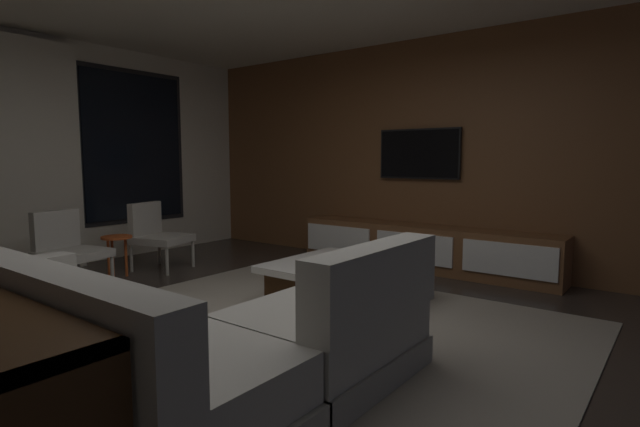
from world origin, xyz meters
TOP-DOWN VIEW (x-y plane):
  - floor at (0.00, 0.00)m, footprint 9.20×9.20m
  - back_wall_with_window at (-0.06, 3.62)m, footprint 6.60×0.30m
  - media_wall at (3.06, 0.00)m, footprint 0.12×7.80m
  - area_rug at (0.35, -0.10)m, footprint 3.20×3.80m
  - sectional_couch at (-0.91, -0.10)m, footprint 1.98×2.50m
  - coffee_table at (1.12, 0.07)m, footprint 1.16×1.16m
  - book_stack_on_coffee_table at (1.12, 0.01)m, footprint 0.29×0.21m
  - accent_chair_near_window at (0.93, 2.60)m, footprint 0.67×0.69m
  - accent_chair_by_curtain at (-0.15, 2.50)m, footprint 0.64×0.65m
  - side_stool at (0.40, 2.56)m, footprint 0.32×0.32m
  - media_console at (2.77, 0.05)m, footprint 0.46×3.10m
  - mounted_tv at (2.95, 0.25)m, footprint 0.05×1.02m

SIDE VIEW (x-z plane):
  - floor at x=0.00m, z-range 0.00..0.00m
  - area_rug at x=0.35m, z-range 0.00..0.01m
  - coffee_table at x=1.12m, z-range 0.01..0.37m
  - media_console at x=2.77m, z-range -0.01..0.51m
  - sectional_couch at x=-0.91m, z-range -0.12..0.70m
  - side_stool at x=0.40m, z-range 0.14..0.60m
  - book_stack_on_coffee_table at x=1.12m, z-range 0.36..0.44m
  - accent_chair_near_window at x=0.93m, z-range 0.04..0.82m
  - accent_chair_by_curtain at x=-0.15m, z-range 0.04..0.82m
  - back_wall_with_window at x=-0.06m, z-range -0.01..2.69m
  - media_wall at x=3.06m, z-range 0.00..2.70m
  - mounted_tv at x=2.95m, z-range 1.05..1.65m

